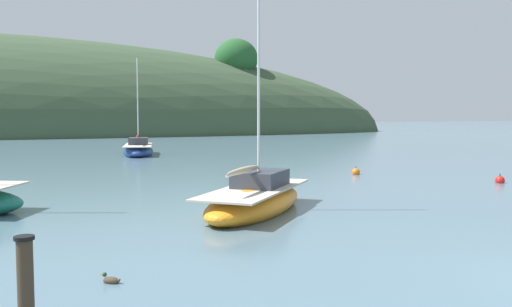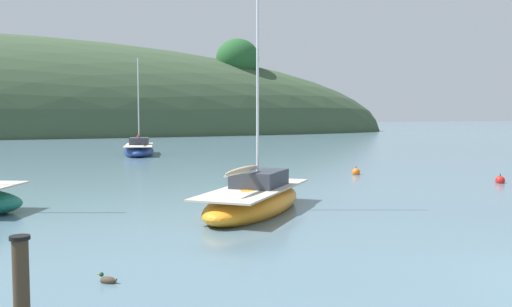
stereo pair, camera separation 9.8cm
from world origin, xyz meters
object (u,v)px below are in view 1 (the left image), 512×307
object	(u,v)px
mooring_buoy_inner	(356,172)
jetty_piling	(25,283)
sailboat_blue_center	(138,150)
mooring_buoy_channel	(500,180)
duck_lead	(111,280)
sailboat_yellow_far	(256,200)

from	to	relation	value
mooring_buoy_inner	jetty_piling	world-z (taller)	jetty_piling
sailboat_blue_center	mooring_buoy_channel	bearing A→B (deg)	-60.53
sailboat_blue_center	mooring_buoy_inner	distance (m)	20.63
mooring_buoy_channel	duck_lead	xyz separation A→B (m)	(-18.88, -9.44, -0.07)
mooring_buoy_inner	sailboat_yellow_far	bearing A→B (deg)	-136.04
sailboat_yellow_far	jetty_piling	size ratio (longest dim) A/B	5.51
sailboat_yellow_far	mooring_buoy_channel	distance (m)	13.92
sailboat_blue_center	mooring_buoy_inner	xyz separation A→B (m)	(9.08, -18.52, -0.29)
duck_lead	jetty_piling	xyz separation A→B (m)	(-1.41, -1.99, 0.69)
mooring_buoy_channel	sailboat_blue_center	bearing A→B (deg)	119.47
jetty_piling	sailboat_blue_center	bearing A→B (deg)	79.37
mooring_buoy_channel	mooring_buoy_inner	size ratio (longest dim) A/B	1.00
mooring_buoy_channel	mooring_buoy_inner	world-z (taller)	same
mooring_buoy_inner	sailboat_blue_center	bearing A→B (deg)	116.12
sailboat_yellow_far	mooring_buoy_channel	size ratio (longest dim) A/B	14.91
sailboat_yellow_far	sailboat_blue_center	world-z (taller)	sailboat_yellow_far
sailboat_yellow_far	sailboat_blue_center	distance (m)	27.22
jetty_piling	mooring_buoy_channel	bearing A→B (deg)	29.39
sailboat_blue_center	mooring_buoy_channel	world-z (taller)	sailboat_blue_center
mooring_buoy_inner	duck_lead	size ratio (longest dim) A/B	1.40
sailboat_blue_center	duck_lead	size ratio (longest dim) A/B	20.79
mooring_buoy_inner	duck_lead	xyz separation A→B (m)	(-14.34, -15.02, -0.07)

